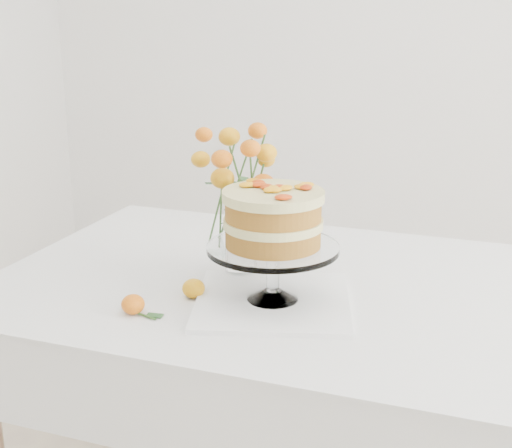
{
  "coord_description": "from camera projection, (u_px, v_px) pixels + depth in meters",
  "views": [
    {
      "loc": [
        0.43,
        -1.48,
        1.37
      ],
      "look_at": [
        -0.08,
        -0.07,
        0.91
      ],
      "focal_mm": 50.0,
      "sensor_mm": 36.0,
      "label": 1
    }
  ],
  "objects": [
    {
      "name": "rose_vase",
      "position": [
        241.0,
        187.0,
        1.64
      ],
      "size": [
        0.31,
        0.31,
        0.37
      ],
      "rotation": [
        0.0,
        0.0,
        -0.38
      ],
      "color": "white",
      "rests_on": "table"
    },
    {
      "name": "stray_petal_b",
      "position": [
        273.0,
        303.0,
        1.53
      ],
      "size": [
        0.03,
        0.02,
        0.0
      ],
      "primitive_type": "ellipsoid",
      "color": "#FFA610",
      "rests_on": "table"
    },
    {
      "name": "loose_rose_far",
      "position": [
        133.0,
        304.0,
        1.48
      ],
      "size": [
        0.09,
        0.05,
        0.04
      ],
      "rotation": [
        0.0,
        0.0,
        -0.28
      ],
      "color": "#D2500A",
      "rests_on": "table"
    },
    {
      "name": "stray_petal_a",
      "position": [
        236.0,
        290.0,
        1.6
      ],
      "size": [
        0.03,
        0.02,
        0.0
      ],
      "primitive_type": "ellipsoid",
      "color": "#FFA610",
      "rests_on": "table"
    },
    {
      "name": "cake_stand",
      "position": [
        273.0,
        224.0,
        1.48
      ],
      "size": [
        0.28,
        0.28,
        0.25
      ],
      "rotation": [
        0.0,
        0.0,
        0.17
      ],
      "color": "white",
      "rests_on": "napkin"
    },
    {
      "name": "table",
      "position": [
        300.0,
        315.0,
        1.68
      ],
      "size": [
        1.43,
        0.93,
        0.76
      ],
      "color": "#A27A5E",
      "rests_on": "ground"
    },
    {
      "name": "loose_rose_near",
      "position": [
        194.0,
        288.0,
        1.56
      ],
      "size": [
        0.09,
        0.05,
        0.04
      ],
      "rotation": [
        0.0,
        0.0,
        -0.22
      ],
      "color": "gold",
      "rests_on": "table"
    },
    {
      "name": "napkin",
      "position": [
        273.0,
        301.0,
        1.53
      ],
      "size": [
        0.41,
        0.41,
        0.01
      ],
      "primitive_type": "cube",
      "rotation": [
        0.0,
        0.0,
        0.28
      ],
      "color": "white",
      "rests_on": "table"
    }
  ]
}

